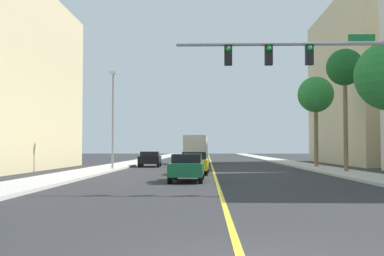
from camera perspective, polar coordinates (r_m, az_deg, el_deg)
ground at (r=49.33m, az=2.38°, el=-4.46°), size 192.00×192.00×0.00m
sidewalk_left at (r=50.02m, az=-7.86°, el=-4.33°), size 3.01×168.00×0.15m
sidewalk_right at (r=50.22m, az=12.58°, el=-4.28°), size 3.01×168.00×0.15m
lane_marking_center at (r=49.33m, az=2.38°, el=-4.46°), size 0.16×144.00×0.01m
traffic_signal_mast at (r=20.30m, az=16.28°, el=6.50°), size 9.65×0.36×6.29m
street_lamp at (r=37.41m, az=-9.55°, el=1.64°), size 0.56×0.28×7.63m
palm_mid at (r=35.07m, az=18.00°, el=6.79°), size 2.58×2.58×8.58m
palm_far at (r=42.82m, az=14.72°, el=3.84°), size 3.13×3.13×7.87m
car_green at (r=24.89m, az=-0.60°, el=-4.77°), size 1.79×4.25×1.44m
car_black at (r=44.18m, az=-5.10°, el=-3.72°), size 2.06×4.04×1.42m
car_yellow at (r=31.69m, az=0.34°, el=-4.19°), size 1.89×4.46×1.49m
delivery_truck at (r=52.61m, az=0.50°, el=-2.54°), size 2.62×7.94×3.09m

